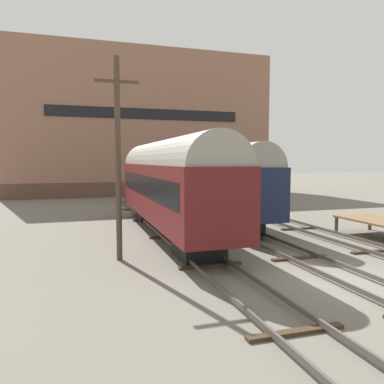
# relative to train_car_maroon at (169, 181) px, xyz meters

# --- Properties ---
(ground_plane) EXTENTS (200.00, 200.00, 0.00)m
(ground_plane) POSITION_rel_train_car_maroon_xyz_m (4.03, -9.91, -3.05)
(ground_plane) COLOR #6B665B
(track_left) EXTENTS (2.60, 60.00, 0.26)m
(track_left) POSITION_rel_train_car_maroon_xyz_m (-0.00, -9.91, -2.91)
(track_left) COLOR #4C4742
(track_left) RESTS_ON ground
(track_middle) EXTENTS (2.60, 60.00, 0.26)m
(track_middle) POSITION_rel_train_car_maroon_xyz_m (4.03, -9.91, -2.91)
(track_middle) COLOR #4C4742
(track_middle) RESTS_ON ground
(train_car_maroon) EXTENTS (2.95, 16.49, 5.35)m
(train_car_maroon) POSITION_rel_train_car_maroon_xyz_m (0.00, 0.00, 0.00)
(train_car_maroon) COLOR black
(train_car_maroon) RESTS_ON ground
(train_car_navy) EXTENTS (2.84, 15.87, 5.16)m
(train_car_navy) POSITION_rel_train_car_maroon_xyz_m (4.03, 4.06, -0.10)
(train_car_navy) COLOR black
(train_car_navy) RESTS_ON ground
(utility_pole) EXTENTS (1.80, 0.24, 8.40)m
(utility_pole) POSITION_rel_train_car_maroon_xyz_m (-3.30, -4.79, 1.31)
(utility_pole) COLOR #473828
(utility_pole) RESTS_ON ground
(warehouse_building) EXTENTS (31.63, 11.33, 17.39)m
(warehouse_building) POSITION_rel_train_car_maroon_xyz_m (3.00, 28.46, 5.65)
(warehouse_building) COLOR brown
(warehouse_building) RESTS_ON ground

